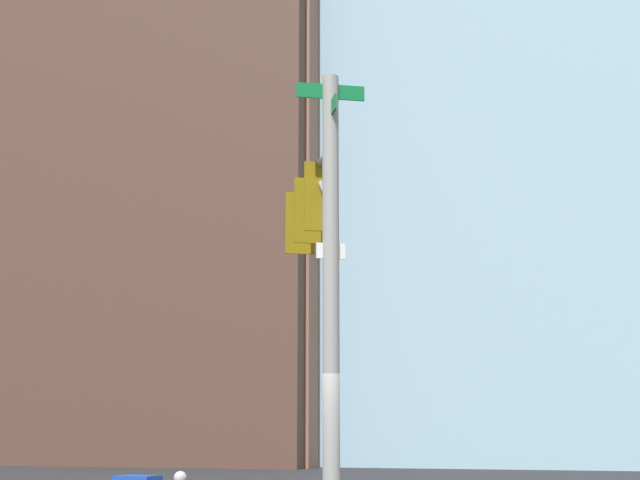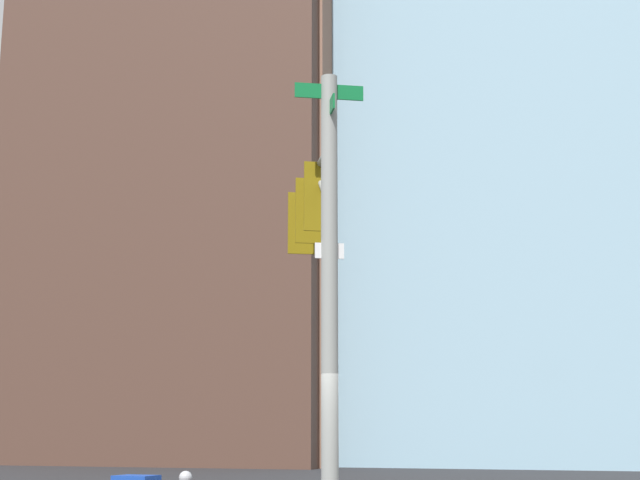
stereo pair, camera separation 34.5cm
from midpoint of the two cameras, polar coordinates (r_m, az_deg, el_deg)
signal_pole_assembly at (r=15.41m, az=0.53°, el=-0.36°), size 3.75×2.24×7.17m
building_brick_nearside at (r=55.70m, az=-3.41°, el=5.46°), size 21.08×14.28×35.60m
building_brick_midblock at (r=57.47m, az=-5.08°, el=11.55°), size 21.21×16.82×48.07m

